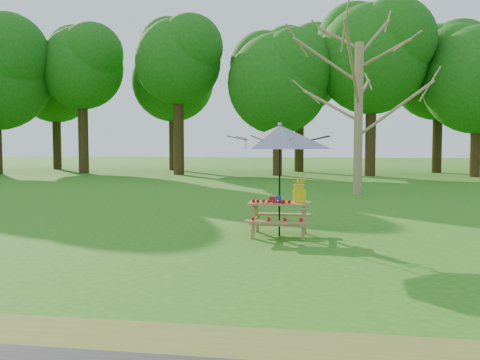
# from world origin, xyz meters

# --- Properties ---
(treeline) EXTENTS (60.00, 12.00, 16.00)m
(treeline) POSITION_xyz_m (0.00, 22.00, 8.00)
(treeline) COLOR #15580F
(treeline) RESTS_ON ground
(picnic_table) EXTENTS (1.20, 1.32, 0.67)m
(picnic_table) POSITION_xyz_m (4.99, 3.09, 0.33)
(picnic_table) COLOR #936842
(picnic_table) RESTS_ON ground
(patio_umbrella) EXTENTS (2.81, 2.81, 2.25)m
(patio_umbrella) POSITION_xyz_m (4.99, 3.09, 1.95)
(patio_umbrella) COLOR black
(patio_umbrella) RESTS_ON ground
(produce_bins) EXTENTS (0.26, 0.42, 0.13)m
(produce_bins) POSITION_xyz_m (4.93, 3.14, 0.72)
(produce_bins) COLOR #B00E1A
(produce_bins) RESTS_ON picnic_table
(tomatoes_row) EXTENTS (0.77, 0.13, 0.07)m
(tomatoes_row) POSITION_xyz_m (4.84, 2.91, 0.71)
(tomatoes_row) COLOR red
(tomatoes_row) RESTS_ON picnic_table
(flower_bucket) EXTENTS (0.40, 0.36, 0.57)m
(flower_bucket) POSITION_xyz_m (5.38, 3.15, 0.97)
(flower_bucket) COLOR yellow
(flower_bucket) RESTS_ON picnic_table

